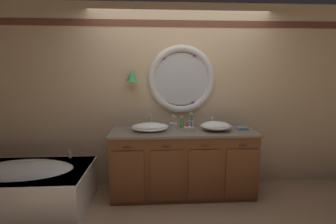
{
  "coord_description": "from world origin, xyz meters",
  "views": [
    {
      "loc": [
        -0.37,
        -2.91,
        1.65
      ],
      "look_at": [
        -0.18,
        0.25,
        1.14
      ],
      "focal_mm": 26.01,
      "sensor_mm": 36.0,
      "label": 1
    }
  ],
  "objects_px": {
    "toothbrush_holder_right": "(191,123)",
    "soap_dispenser": "(182,122)",
    "sink_basin_right": "(216,126)",
    "toothbrush_holder_left": "(173,126)",
    "bathtub": "(25,185)",
    "folded_hand_towel": "(242,128)",
    "toiletry_basket": "(189,128)",
    "sink_basin_left": "(150,127)"
  },
  "relations": [
    {
      "from": "sink_basin_right",
      "to": "toothbrush_holder_right",
      "type": "xyz_separation_m",
      "value": [
        -0.29,
        0.24,
        -0.0
      ]
    },
    {
      "from": "sink_basin_right",
      "to": "toothbrush_holder_left",
      "type": "height_order",
      "value": "toothbrush_holder_left"
    },
    {
      "from": "bathtub",
      "to": "soap_dispenser",
      "type": "bearing_deg",
      "value": 12.81
    },
    {
      "from": "toothbrush_holder_right",
      "to": "toiletry_basket",
      "type": "xyz_separation_m",
      "value": [
        -0.07,
        -0.26,
        -0.02
      ]
    },
    {
      "from": "bathtub",
      "to": "sink_basin_left",
      "type": "xyz_separation_m",
      "value": [
        1.53,
        0.26,
        0.64
      ]
    },
    {
      "from": "sink_basin_left",
      "to": "sink_basin_right",
      "type": "xyz_separation_m",
      "value": [
        0.87,
        0.0,
        0.0
      ]
    },
    {
      "from": "bathtub",
      "to": "sink_basin_left",
      "type": "relative_size",
      "value": 3.24
    },
    {
      "from": "sink_basin_left",
      "to": "toothbrush_holder_right",
      "type": "distance_m",
      "value": 0.63
    },
    {
      "from": "soap_dispenser",
      "to": "toiletry_basket",
      "type": "height_order",
      "value": "soap_dispenser"
    },
    {
      "from": "bathtub",
      "to": "toiletry_basket",
      "type": "relative_size",
      "value": 12.1
    },
    {
      "from": "soap_dispenser",
      "to": "sink_basin_left",
      "type": "bearing_deg",
      "value": -156.87
    },
    {
      "from": "sink_basin_right",
      "to": "toothbrush_holder_left",
      "type": "relative_size",
      "value": 1.98
    },
    {
      "from": "toothbrush_holder_right",
      "to": "folded_hand_towel",
      "type": "distance_m",
      "value": 0.7
    },
    {
      "from": "sink_basin_left",
      "to": "toothbrush_holder_left",
      "type": "bearing_deg",
      "value": 15.8
    },
    {
      "from": "toothbrush_holder_right",
      "to": "soap_dispenser",
      "type": "bearing_deg",
      "value": -160.36
    },
    {
      "from": "sink_basin_left",
      "to": "toothbrush_holder_left",
      "type": "xyz_separation_m",
      "value": [
        0.31,
        0.09,
        -0.01
      ]
    },
    {
      "from": "toothbrush_holder_left",
      "to": "toothbrush_holder_right",
      "type": "distance_m",
      "value": 0.31
    },
    {
      "from": "bathtub",
      "to": "toothbrush_holder_left",
      "type": "height_order",
      "value": "toothbrush_holder_left"
    },
    {
      "from": "toothbrush_holder_right",
      "to": "soap_dispenser",
      "type": "relative_size",
      "value": 1.25
    },
    {
      "from": "bathtub",
      "to": "toothbrush_holder_right",
      "type": "relative_size",
      "value": 7.17
    },
    {
      "from": "sink_basin_left",
      "to": "folded_hand_towel",
      "type": "xyz_separation_m",
      "value": [
        1.24,
        0.03,
        -0.04
      ]
    },
    {
      "from": "sink_basin_left",
      "to": "folded_hand_towel",
      "type": "distance_m",
      "value": 1.24
    },
    {
      "from": "sink_basin_right",
      "to": "soap_dispenser",
      "type": "distance_m",
      "value": 0.47
    },
    {
      "from": "toothbrush_holder_right",
      "to": "soap_dispenser",
      "type": "distance_m",
      "value": 0.15
    },
    {
      "from": "sink_basin_right",
      "to": "folded_hand_towel",
      "type": "height_order",
      "value": "sink_basin_right"
    },
    {
      "from": "bathtub",
      "to": "toiletry_basket",
      "type": "xyz_separation_m",
      "value": [
        2.04,
        0.24,
        0.62
      ]
    },
    {
      "from": "sink_basin_left",
      "to": "sink_basin_right",
      "type": "relative_size",
      "value": 1.17
    },
    {
      "from": "bathtub",
      "to": "toothbrush_holder_right",
      "type": "bearing_deg",
      "value": 13.26
    },
    {
      "from": "soap_dispenser",
      "to": "folded_hand_towel",
      "type": "relative_size",
      "value": 1.05
    },
    {
      "from": "toiletry_basket",
      "to": "folded_hand_towel",
      "type": "bearing_deg",
      "value": 3.72
    },
    {
      "from": "soap_dispenser",
      "to": "toiletry_basket",
      "type": "relative_size",
      "value": 1.35
    },
    {
      "from": "toothbrush_holder_left",
      "to": "sink_basin_left",
      "type": "bearing_deg",
      "value": -164.2
    },
    {
      "from": "sink_basin_left",
      "to": "folded_hand_towel",
      "type": "relative_size",
      "value": 2.92
    },
    {
      "from": "toothbrush_holder_right",
      "to": "sink_basin_left",
      "type": "bearing_deg",
      "value": -157.66
    },
    {
      "from": "soap_dispenser",
      "to": "toiletry_basket",
      "type": "xyz_separation_m",
      "value": [
        0.07,
        -0.21,
        -0.04
      ]
    },
    {
      "from": "sink_basin_left",
      "to": "toothbrush_holder_right",
      "type": "relative_size",
      "value": 2.22
    },
    {
      "from": "bathtub",
      "to": "toothbrush_holder_right",
      "type": "distance_m",
      "value": 2.26
    },
    {
      "from": "bathtub",
      "to": "soap_dispenser",
      "type": "height_order",
      "value": "soap_dispenser"
    },
    {
      "from": "folded_hand_towel",
      "to": "toiletry_basket",
      "type": "relative_size",
      "value": 1.28
    },
    {
      "from": "bathtub",
      "to": "toiletry_basket",
      "type": "bearing_deg",
      "value": 6.61
    },
    {
      "from": "sink_basin_right",
      "to": "toothbrush_holder_left",
      "type": "distance_m",
      "value": 0.57
    },
    {
      "from": "sink_basin_right",
      "to": "folded_hand_towel",
      "type": "bearing_deg",
      "value": 4.07
    }
  ]
}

